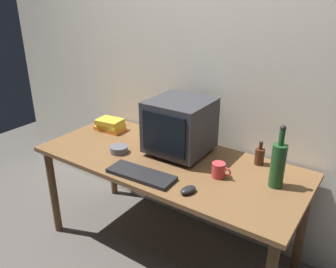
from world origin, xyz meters
The scene contains 11 objects.
ground_plane centered at (0.00, 0.00, 0.00)m, with size 6.00×6.00×0.00m, color #56514C.
back_wall centered at (0.00, 0.44, 1.25)m, with size 4.00×0.08×2.50m, color silver.
desk centered at (0.00, 0.00, 0.64)m, with size 1.76×0.76×0.72m.
crt_monitor centered at (0.01, 0.13, 0.92)m, with size 0.38×0.39×0.37m.
keyboard centered at (-0.01, -0.27, 0.74)m, with size 0.42×0.15×0.02m, color black.
computer_mouse centered at (0.31, -0.26, 0.74)m, with size 0.06×0.10×0.04m, color black.
bottle_tall centered at (0.68, 0.08, 0.86)m, with size 0.08×0.08×0.37m.
bottle_short centered at (0.51, 0.27, 0.78)m, with size 0.06×0.06×0.16m.
book_stack centered at (-0.65, 0.15, 0.77)m, with size 0.24×0.16×0.09m.
mug centered at (0.37, -0.02, 0.77)m, with size 0.12×0.08×0.09m.
cd_spindle centered at (-0.33, -0.10, 0.75)m, with size 0.12×0.12×0.04m, color #595B66.
Camera 1 is at (1.12, -1.63, 1.75)m, focal length 36.59 mm.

